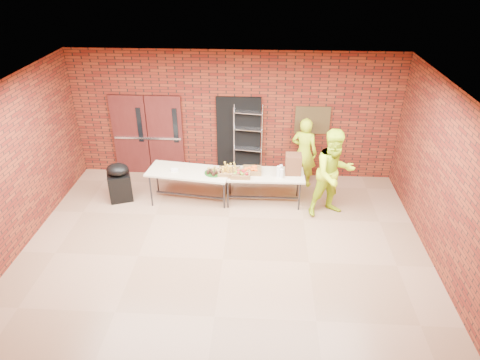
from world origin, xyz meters
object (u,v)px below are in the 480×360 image
object	(u,v)px
wire_rack	(248,143)
covered_grill	(119,182)
volunteer_woman	(304,152)
table_right	(264,176)
volunteer_man	(333,174)
table_left	(189,173)
coffee_dispenser	(293,164)

from	to	relation	value
wire_rack	covered_grill	xyz separation A→B (m)	(-2.93, -1.27, -0.50)
volunteer_woman	covered_grill	bearing A→B (deg)	33.84
wire_rack	table_right	distance (m)	1.29
wire_rack	volunteer_man	size ratio (longest dim) A/B	0.96
table_left	coffee_dispenser	xyz separation A→B (m)	(2.37, 0.08, 0.27)
wire_rack	volunteer_woman	world-z (taller)	wire_rack
wire_rack	table_right	bearing A→B (deg)	-62.37
wire_rack	table_left	xyz separation A→B (m)	(-1.31, -1.20, -0.26)
volunteer_woman	volunteer_man	world-z (taller)	volunteer_man
table_left	volunteer_man	xyz separation A→B (m)	(3.21, -0.37, 0.29)
coffee_dispenser	covered_grill	distance (m)	4.04
covered_grill	table_left	bearing A→B (deg)	-18.15
wire_rack	covered_grill	bearing A→B (deg)	-148.44
table_left	volunteer_woman	xyz separation A→B (m)	(2.68, 0.91, 0.17)
wire_rack	covered_grill	world-z (taller)	wire_rack
table_left	coffee_dispenser	distance (m)	2.39
wire_rack	volunteer_woman	xyz separation A→B (m)	(1.37, -0.29, -0.09)
table_left	covered_grill	xyz separation A→B (m)	(-1.63, -0.07, -0.24)
wire_rack	covered_grill	distance (m)	3.23
volunteer_man	coffee_dispenser	bearing A→B (deg)	131.18
table_right	volunteer_woman	world-z (taller)	volunteer_woman
volunteer_man	table_right	bearing A→B (deg)	145.18
covered_grill	volunteer_woman	bearing A→B (deg)	-7.66
coffee_dispenser	volunteer_man	world-z (taller)	volunteer_man
coffee_dispenser	wire_rack	bearing A→B (deg)	133.70
wire_rack	coffee_dispenser	world-z (taller)	wire_rack
volunteer_woman	volunteer_man	bearing A→B (deg)	133.44
table_left	volunteer_woman	distance (m)	2.84
coffee_dispenser	volunteer_man	xyz separation A→B (m)	(0.83, -0.45, 0.02)
table_left	table_right	world-z (taller)	table_left
covered_grill	volunteer_woman	xyz separation A→B (m)	(4.31, 0.98, 0.41)
table_right	volunteer_man	distance (m)	1.56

